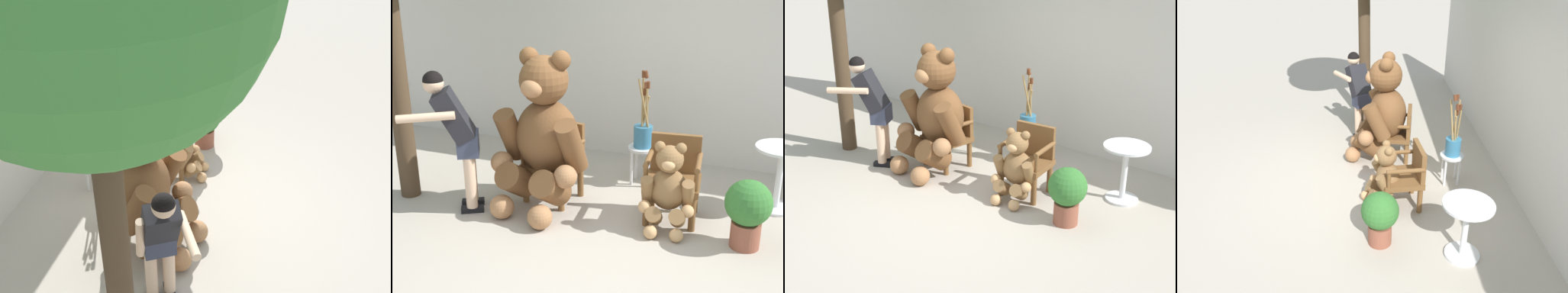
# 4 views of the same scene
# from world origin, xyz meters

# --- Properties ---
(ground_plane) EXTENTS (60.00, 60.00, 0.00)m
(ground_plane) POSITION_xyz_m (0.00, 0.00, 0.00)
(ground_plane) COLOR #B2A899
(back_wall) EXTENTS (10.00, 0.16, 2.80)m
(back_wall) POSITION_xyz_m (0.00, 2.40, 1.40)
(back_wall) COLOR beige
(back_wall) RESTS_ON ground
(wooden_chair_left) EXTENTS (0.63, 0.59, 0.86)m
(wooden_chair_left) POSITION_xyz_m (-0.66, 0.75, 0.46)
(wooden_chair_left) COLOR brown
(wooden_chair_left) RESTS_ON ground
(wooden_chair_right) EXTENTS (0.62, 0.58, 0.86)m
(wooden_chair_right) POSITION_xyz_m (0.66, 0.75, 0.46)
(wooden_chair_right) COLOR brown
(wooden_chair_right) RESTS_ON ground
(teddy_bear_large) EXTENTS (1.05, 1.04, 1.72)m
(teddy_bear_large) POSITION_xyz_m (-0.68, 0.48, 0.84)
(teddy_bear_large) COLOR brown
(teddy_bear_large) RESTS_ON ground
(teddy_bear_small) EXTENTS (0.56, 0.54, 0.91)m
(teddy_bear_small) POSITION_xyz_m (0.68, 0.46, 0.45)
(teddy_bear_small) COLOR olive
(teddy_bear_small) RESTS_ON ground
(person_visitor) EXTENTS (0.66, 0.72, 1.53)m
(person_visitor) POSITION_xyz_m (-1.49, 0.10, 0.91)
(person_visitor) COLOR black
(person_visitor) RESTS_ON ground
(white_stool) EXTENTS (0.34, 0.34, 0.46)m
(white_stool) POSITION_xyz_m (0.14, 1.47, 0.36)
(white_stool) COLOR silver
(white_stool) RESTS_ON ground
(brush_bucket) EXTENTS (0.22, 0.22, 0.93)m
(brush_bucket) POSITION_xyz_m (0.14, 1.47, 0.66)
(brush_bucket) COLOR teal
(brush_bucket) RESTS_ON white_stool
(round_side_table) EXTENTS (0.56, 0.56, 0.72)m
(round_side_table) POSITION_xyz_m (1.69, 1.31, 0.45)
(round_side_table) COLOR silver
(round_side_table) RESTS_ON ground
(potted_plant) EXTENTS (0.44, 0.44, 0.68)m
(potted_plant) POSITION_xyz_m (1.45, 0.38, 0.40)
(potted_plant) COLOR brown
(potted_plant) RESTS_ON ground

